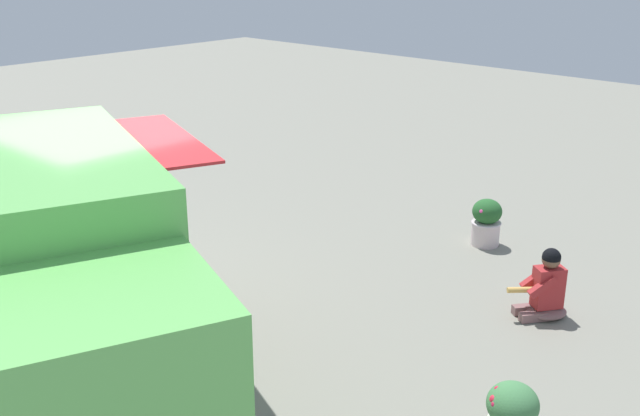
% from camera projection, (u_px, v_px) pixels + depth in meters
% --- Properties ---
extents(ground_plane, '(40.00, 40.00, 0.00)m').
position_uv_depth(ground_plane, '(127.00, 313.00, 9.24)').
color(ground_plane, gray).
extents(food_truck, '(4.04, 5.59, 2.42)m').
position_uv_depth(food_truck, '(57.00, 293.00, 7.13)').
color(food_truck, '#68C15B').
rests_on(food_truck, ground_plane).
extents(person_customer, '(0.76, 0.68, 0.89)m').
position_uv_depth(person_customer, '(546.00, 290.00, 9.05)').
color(person_customer, '#815B5A').
rests_on(person_customer, ground_plane).
extents(planter_flowering_near, '(0.45, 0.45, 0.72)m').
position_uv_depth(planter_flowering_near, '(486.00, 222.00, 11.20)').
color(planter_flowering_near, silver).
rests_on(planter_flowering_near, ground_plane).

